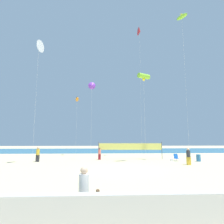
{
  "coord_description": "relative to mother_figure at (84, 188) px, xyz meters",
  "views": [
    {
      "loc": [
        -1.93,
        -18.39,
        2.78
      ],
      "look_at": [
        -0.42,
        11.44,
        7.01
      ],
      "focal_mm": 30.57,
      "sensor_mm": 36.0,
      "label": 1
    }
  ],
  "objects": [
    {
      "name": "mother_figure",
      "position": [
        0.0,
        0.0,
        0.0
      ],
      "size": [
        0.39,
        0.39,
        1.72
      ],
      "rotation": [
        0.0,
        0.0,
        0.32
      ],
      "color": "olive",
      "rests_on": "ground"
    },
    {
      "name": "kite_red_delta",
      "position": [
        6.81,
        21.85,
        19.75
      ],
      "size": [
        0.51,
        1.36,
        21.38
      ],
      "color": "silver",
      "rests_on": "ground"
    },
    {
      "name": "beachgoer_mustard_shirt",
      "position": [
        -7.25,
        16.75,
        0.06
      ],
      "size": [
        0.42,
        0.42,
        1.83
      ],
      "rotation": [
        0.0,
        0.0,
        4.11
      ],
      "color": "#2D2D33",
      "rests_on": "ground"
    },
    {
      "name": "kite_orange_inflatable",
      "position": [
        -3.74,
        25.15,
        8.69
      ],
      "size": [
        0.86,
        1.68,
        10.04
      ],
      "color": "silver",
      "rests_on": "ground"
    },
    {
      "name": "beach_handbag",
      "position": [
        9.55,
        16.74,
        -0.79
      ],
      "size": [
        0.32,
        0.16,
        0.25
      ],
      "primitive_type": "cube",
      "color": "white",
      "rests_on": "ground"
    },
    {
      "name": "kite_lime_tube",
      "position": [
        5.86,
        15.17,
        9.66
      ],
      "size": [
        1.7,
        1.25,
        10.93
      ],
      "color": "silver",
      "rests_on": "ground"
    },
    {
      "name": "kite_lime_inflatable",
      "position": [
        11.37,
        15.53,
        18.23
      ],
      "size": [
        1.39,
        1.63,
        19.63
      ],
      "color": "silver",
      "rests_on": "ground"
    },
    {
      "name": "kite_violet_delta",
      "position": [
        -0.8,
        17.95,
        9.17
      ],
      "size": [
        1.02,
        0.29,
        10.62
      ],
      "color": "silver",
      "rests_on": "ground"
    },
    {
      "name": "kite_white_delta",
      "position": [
        -6.86,
        13.84,
        12.66
      ],
      "size": [
        0.86,
        1.53,
        14.32
      ],
      "color": "silver",
      "rests_on": "ground"
    },
    {
      "name": "ocean_band",
      "position": [
        2.63,
        39.85,
        -0.91
      ],
      "size": [
        120.0,
        20.0,
        0.01
      ],
      "primitive_type": "cube",
      "color": "teal",
      "rests_on": "ground"
    },
    {
      "name": "boardwalk_ledge",
      "position": [
        2.63,
        -1.1,
        -0.42
      ],
      "size": [
        28.0,
        0.44,
        0.99
      ],
      "primitive_type": "cube",
      "color": "beige",
      "rests_on": "ground"
    },
    {
      "name": "beachgoer_coral_shirt",
      "position": [
        0.33,
        18.79,
        -0.05
      ],
      "size": [
        0.37,
        0.37,
        1.61
      ],
      "rotation": [
        0.0,
        0.0,
        5.06
      ],
      "color": "maroon",
      "rests_on": "ground"
    },
    {
      "name": "trash_barrel",
      "position": [
        12.74,
        16.1,
        -0.49
      ],
      "size": [
        0.52,
        0.52,
        0.86
      ],
      "primitive_type": "cylinder",
      "color": "teal",
      "rests_on": "ground"
    },
    {
      "name": "beachgoer_charcoal_shirt",
      "position": [
        10.08,
        13.02,
        0.06
      ],
      "size": [
        0.42,
        0.42,
        1.83
      ],
      "rotation": [
        0.0,
        0.0,
        1.11
      ],
      "color": "gold",
      "rests_on": "ground"
    },
    {
      "name": "ground_plane",
      "position": [
        2.63,
        10.68,
        -0.92
      ],
      "size": [
        120.0,
        120.0,
        0.0
      ],
      "primitive_type": "plane",
      "color": "beige"
    },
    {
      "name": "toddler_figure",
      "position": [
        0.54,
        0.02,
        -0.45
      ],
      "size": [
        0.2,
        0.2,
        0.87
      ],
      "rotation": [
        0.0,
        0.0,
        -0.24
      ],
      "color": "#7A3872",
      "rests_on": "ground"
    },
    {
      "name": "volleyball_net",
      "position": [
        4.61,
        19.2,
        0.73
      ],
      "size": [
        8.89,
        0.58,
        2.4
      ],
      "color": "#4C4C51",
      "rests_on": "ground"
    },
    {
      "name": "folding_beach_chair",
      "position": [
        10.15,
        16.76,
        -0.45
      ],
      "size": [
        0.52,
        0.65,
        0.89
      ],
      "rotation": [
        0.0,
        0.0,
        0.38
      ],
      "color": "#1959B2",
      "rests_on": "ground"
    }
  ]
}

